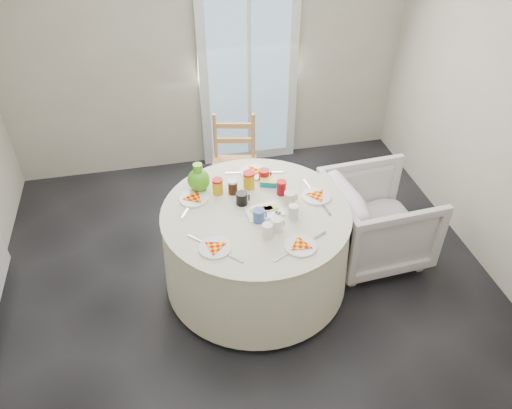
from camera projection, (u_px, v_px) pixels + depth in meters
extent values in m
plane|color=black|center=(250.00, 291.00, 4.03)|extent=(4.00, 4.00, 0.00)
cube|color=#BCB5A3|center=(206.00, 44.00, 4.76)|extent=(4.00, 0.02, 2.60)
cube|color=silver|center=(248.00, 68.00, 4.94)|extent=(1.00, 0.08, 2.10)
cylinder|color=beige|center=(256.00, 247.00, 3.89)|extent=(1.44, 1.44, 0.73)
imported|color=silver|center=(377.00, 218.00, 4.15)|extent=(0.79, 0.84, 0.82)
cube|color=#048198|center=(269.00, 180.00, 3.90)|extent=(0.16, 0.14, 0.05)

